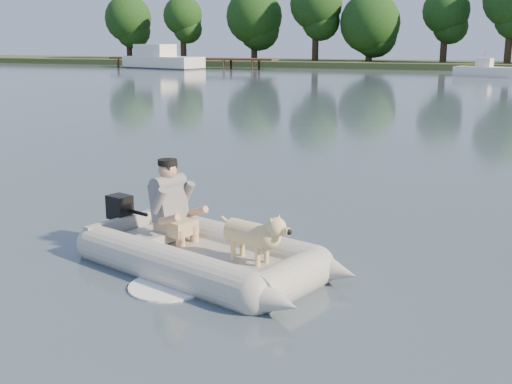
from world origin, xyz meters
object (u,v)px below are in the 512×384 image
at_px(dinghy, 206,223).
at_px(dog, 250,238).
at_px(man, 170,199).
at_px(dock, 191,63).
at_px(cabin_cruiser, 163,56).
at_px(motorboat, 487,64).

xyz_separation_m(dinghy, dog, (0.67, -0.16, -0.08)).
height_order(dinghy, man, man).
bearing_deg(dock, dog, -62.44).
xyz_separation_m(dog, cabin_cruiser, (-29.37, 50.24, 0.64)).
bearing_deg(man, cabin_cruiser, 137.51).
xyz_separation_m(dog, motorboat, (1.19, 47.33, 0.41)).
height_order(dinghy, motorboat, motorboat).
relative_size(dog, cabin_cruiser, 0.11).
relative_size(dinghy, cabin_cruiser, 0.56).
height_order(dinghy, cabin_cruiser, cabin_cruiser).
bearing_deg(dock, cabin_cruiser, -143.81).
height_order(dog, motorboat, motorboat).
height_order(dock, dog, dock).
bearing_deg(dinghy, dock, 135.20).
bearing_deg(dog, motorboat, 106.71).
bearing_deg(dinghy, cabin_cruiser, 137.97).
distance_m(dock, man, 57.54).
relative_size(dock, dinghy, 3.55).
relative_size(dock, motorboat, 3.63).
relative_size(dock, dog, 18.26).
bearing_deg(dock, man, -63.43).
relative_size(man, dog, 1.16).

